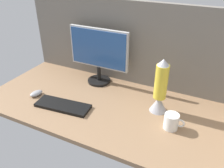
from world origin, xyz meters
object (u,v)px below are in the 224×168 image
Objects in this scene: keyboard at (63,106)px; mug_ceramic_white at (172,121)px; lava_lamp at (160,90)px; monitor at (99,53)px; mouse at (36,93)px.

mug_ceramic_white is (69.79, 10.57, 3.84)cm from keyboard.
monitor is at bearing 161.82° from lava_lamp.
mouse is at bearing 166.93° from keyboard.
keyboard is 25.96cm from mouse.
mouse is 0.80× the size of mug_ceramic_white.
lava_lamp is at bearing 130.59° from mug_ceramic_white.
mouse is (-30.62, -38.59, -22.48)cm from monitor.
mouse is at bearing -175.57° from mug_ceramic_white.
monitor is 74.58cm from mug_ceramic_white.
monitor reaches higher than keyboard.
keyboard is 70.69cm from mug_ceramic_white.
monitor is 1.28× the size of keyboard.
monitor is 1.30× the size of lava_lamp.
keyboard is at bearing -96.64° from monitor.
monitor is 54.15cm from mouse.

